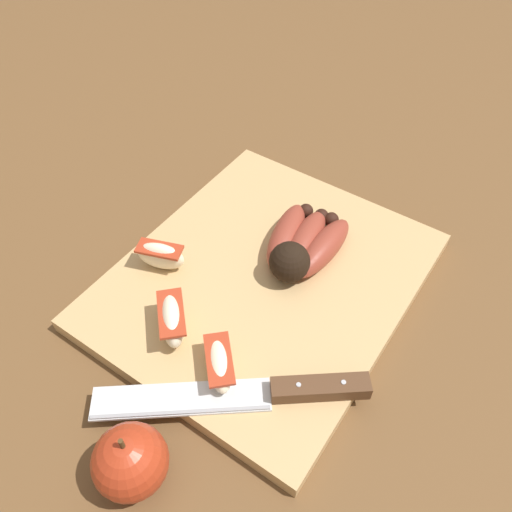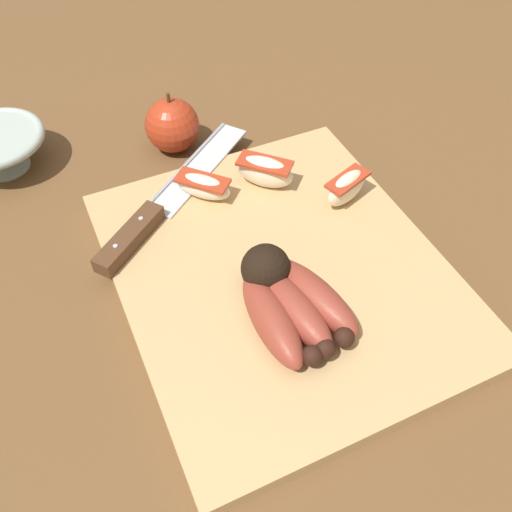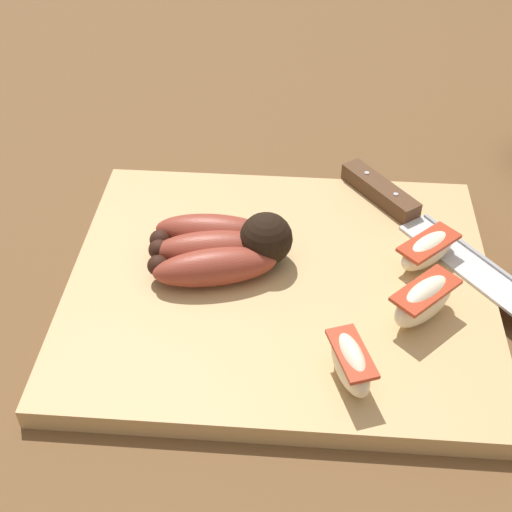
{
  "view_description": "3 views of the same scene",
  "coord_description": "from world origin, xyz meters",
  "px_view_note": "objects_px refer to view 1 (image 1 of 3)",
  "views": [
    {
      "loc": [
        -0.34,
        -0.21,
        0.51
      ],
      "look_at": [
        -0.01,
        0.02,
        0.05
      ],
      "focal_mm": 36.53,
      "sensor_mm": 36.0,
      "label": 1
    },
    {
      "loc": [
        0.32,
        -0.16,
        0.46
      ],
      "look_at": [
        -0.0,
        -0.01,
        0.05
      ],
      "focal_mm": 38.73,
      "sensor_mm": 36.0,
      "label": 2
    },
    {
      "loc": [
        -0.01,
        0.48,
        0.46
      ],
      "look_at": [
        0.02,
        0.03,
        0.06
      ],
      "focal_mm": 49.25,
      "sensor_mm": 36.0,
      "label": 3
    }
  ],
  "objects_px": {
    "chefs_knife": "(272,392)",
    "apple_wedge_far": "(219,363)",
    "apple_wedge_near": "(161,255)",
    "whole_apple": "(130,462)",
    "banana_bunch": "(302,244)",
    "apple_wedge_middle": "(172,319)"
  },
  "relations": [
    {
      "from": "banana_bunch",
      "to": "apple_wedge_near",
      "type": "distance_m",
      "value": 0.17
    },
    {
      "from": "apple_wedge_near",
      "to": "apple_wedge_far",
      "type": "relative_size",
      "value": 0.96
    },
    {
      "from": "banana_bunch",
      "to": "chefs_knife",
      "type": "bearing_deg",
      "value": -157.5
    },
    {
      "from": "chefs_knife",
      "to": "apple_wedge_middle",
      "type": "bearing_deg",
      "value": 88.18
    },
    {
      "from": "chefs_knife",
      "to": "apple_wedge_far",
      "type": "height_order",
      "value": "apple_wedge_far"
    },
    {
      "from": "banana_bunch",
      "to": "chefs_knife",
      "type": "height_order",
      "value": "banana_bunch"
    },
    {
      "from": "banana_bunch",
      "to": "apple_wedge_near",
      "type": "height_order",
      "value": "banana_bunch"
    },
    {
      "from": "apple_wedge_near",
      "to": "apple_wedge_middle",
      "type": "height_order",
      "value": "apple_wedge_middle"
    },
    {
      "from": "banana_bunch",
      "to": "apple_wedge_middle",
      "type": "xyz_separation_m",
      "value": [
        -0.18,
        0.06,
        0.0
      ]
    },
    {
      "from": "apple_wedge_middle",
      "to": "apple_wedge_near",
      "type": "bearing_deg",
      "value": 48.97
    },
    {
      "from": "apple_wedge_near",
      "to": "apple_wedge_far",
      "type": "xyz_separation_m",
      "value": [
        -0.08,
        -0.15,
        -0.0
      ]
    },
    {
      "from": "chefs_knife",
      "to": "apple_wedge_near",
      "type": "height_order",
      "value": "apple_wedge_near"
    },
    {
      "from": "chefs_knife",
      "to": "whole_apple",
      "type": "distance_m",
      "value": 0.15
    },
    {
      "from": "apple_wedge_middle",
      "to": "apple_wedge_far",
      "type": "height_order",
      "value": "apple_wedge_middle"
    },
    {
      "from": "whole_apple",
      "to": "apple_wedge_near",
      "type": "bearing_deg",
      "value": 34.84
    },
    {
      "from": "apple_wedge_middle",
      "to": "apple_wedge_far",
      "type": "xyz_separation_m",
      "value": [
        -0.01,
        -0.07,
        -0.01
      ]
    },
    {
      "from": "chefs_knife",
      "to": "whole_apple",
      "type": "bearing_deg",
      "value": 153.52
    },
    {
      "from": "chefs_knife",
      "to": "apple_wedge_middle",
      "type": "xyz_separation_m",
      "value": [
        0.0,
        0.13,
        0.01
      ]
    },
    {
      "from": "chefs_knife",
      "to": "apple_wedge_far",
      "type": "distance_m",
      "value": 0.06
    },
    {
      "from": "chefs_knife",
      "to": "apple_wedge_far",
      "type": "bearing_deg",
      "value": 97.11
    },
    {
      "from": "whole_apple",
      "to": "banana_bunch",
      "type": "bearing_deg",
      "value": 1.56
    },
    {
      "from": "chefs_knife",
      "to": "apple_wedge_near",
      "type": "relative_size",
      "value": 3.76
    }
  ]
}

